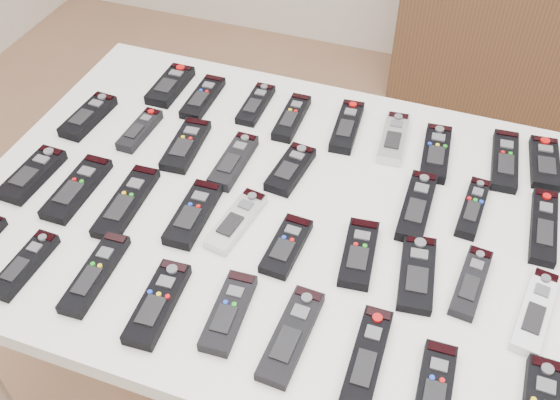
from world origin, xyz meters
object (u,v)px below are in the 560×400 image
(remote_11, at_px, (186,145))
(remote_6, at_px, (436,153))
(remote_29, at_px, (95,273))
(remote_22, at_px, (286,246))
(remote_17, at_px, (33,174))
(remote_34, at_px, (435,388))
(remote_23, at_px, (359,253))
(remote_20, at_px, (193,214))
(remote_30, at_px, (158,303))
(remote_25, at_px, (471,282))
(remote_26, at_px, (535,311))
(remote_3, at_px, (292,118))
(remote_15, at_px, (473,208))
(remote_4, at_px, (347,126))
(remote_31, at_px, (229,312))
(remote_12, at_px, (234,161))
(remote_2, at_px, (256,104))
(remote_19, at_px, (127,202))
(remote_28, at_px, (25,265))
(remote_10, at_px, (140,130))
(remote_33, at_px, (367,358))
(remote_24, at_px, (417,273))
(table, at_px, (280,226))
(remote_18, at_px, (77,188))
(remote_8, at_px, (545,163))
(remote_0, at_px, (170,85))
(remote_32, at_px, (291,335))
(remote_5, at_px, (394,138))
(remote_13, at_px, (291,169))
(remote_9, at_px, (88,116))
(remote_16, at_px, (544,226))
(remote_14, at_px, (417,206))
(remote_21, at_px, (237,221))
(remote_7, at_px, (505,160))

(remote_11, bearing_deg, remote_6, 12.29)
(remote_29, bearing_deg, remote_22, 28.08)
(remote_17, xyz_separation_m, remote_34, (0.88, -0.20, -0.00))
(remote_23, bearing_deg, remote_20, 175.85)
(remote_30, distance_m, remote_34, 0.48)
(remote_25, relative_size, remote_26, 0.88)
(remote_3, height_order, remote_23, same)
(remote_11, xyz_separation_m, remote_15, (0.62, 0.02, 0.00))
(remote_11, bearing_deg, remote_3, 37.88)
(remote_4, distance_m, remote_31, 0.56)
(remote_15, bearing_deg, remote_12, -172.29)
(remote_2, bearing_deg, remote_34, -49.03)
(remote_4, height_order, remote_19, remote_4)
(remote_17, height_order, remote_28, remote_17)
(remote_26, bearing_deg, remote_17, -171.43)
(remote_2, xyz_separation_m, remote_23, (0.35, -0.37, 0.00))
(remote_10, distance_m, remote_33, 0.74)
(remote_24, height_order, remote_34, same)
(remote_28, bearing_deg, remote_11, 74.06)
(table, height_order, remote_20, remote_20)
(remote_24, bearing_deg, remote_22, 177.11)
(remote_18, bearing_deg, remote_8, 24.04)
(remote_24, bearing_deg, remote_0, 144.13)
(remote_24, bearing_deg, remote_32, -137.73)
(remote_5, distance_m, remote_8, 0.32)
(remote_10, bearing_deg, remote_25, -12.05)
(remote_3, bearing_deg, remote_5, 0.11)
(remote_29, bearing_deg, remote_17, 142.80)
(remote_29, xyz_separation_m, remote_31, (0.26, 0.00, 0.00))
(remote_31, xyz_separation_m, remote_34, (0.35, -0.02, -0.00))
(remote_13, xyz_separation_m, remote_17, (-0.50, -0.20, 0.00))
(remote_9, relative_size, remote_24, 0.95)
(remote_16, xyz_separation_m, remote_24, (-0.21, -0.20, 0.00))
(remote_14, distance_m, remote_33, 0.37)
(remote_0, xyz_separation_m, remote_24, (0.68, -0.38, -0.00))
(remote_2, distance_m, remote_28, 0.64)
(remote_12, relative_size, remote_17, 1.05)
(remote_10, distance_m, remote_29, 0.41)
(remote_13, height_order, remote_15, same)
(remote_12, height_order, remote_21, remote_12)
(remote_5, height_order, remote_33, same)
(remote_7, relative_size, remote_22, 1.29)
(remote_21, bearing_deg, remote_11, 145.97)
(remote_21, xyz_separation_m, remote_28, (-0.32, -0.23, 0.00))
(remote_3, xyz_separation_m, remote_21, (0.00, -0.35, -0.00))
(remote_14, relative_size, remote_25, 1.18)
(remote_2, bearing_deg, remote_17, -132.58)
(remote_12, relative_size, remote_18, 0.91)
(remote_10, bearing_deg, remote_22, -25.12)
(table, xyz_separation_m, remote_24, (0.29, -0.08, 0.07))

